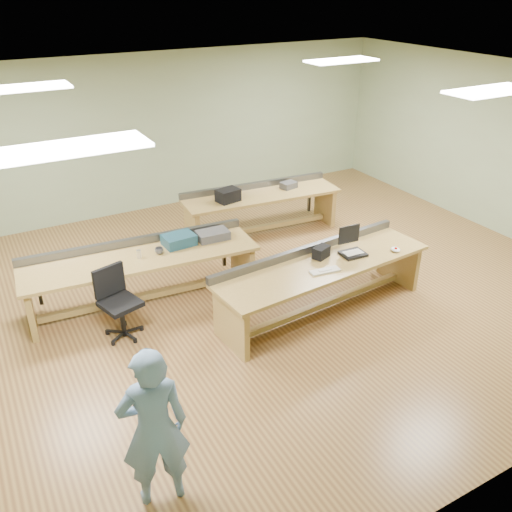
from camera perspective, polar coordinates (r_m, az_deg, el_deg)
name	(u,v)px	position (r m, az deg, el deg)	size (l,w,h in m)	color
floor	(253,295)	(8.08, -0.28, -4.08)	(10.00, 10.00, 0.00)	olive
ceiling	(253,87)	(6.99, -0.33, 17.37)	(10.00, 10.00, 0.00)	silver
wall_back	(153,134)	(10.91, -10.77, 12.55)	(10.00, 0.04, 3.00)	#8EA37C
wall_front	(498,365)	(4.75, 24.14, -10.39)	(10.00, 0.04, 3.00)	#8EA37C
wall_right	(502,149)	(10.63, 24.43, 10.20)	(0.04, 8.00, 3.00)	#8EA37C
fluor_panels	(253,89)	(6.99, -0.33, 17.13)	(6.20, 3.50, 0.03)	white
workbench_front	(322,275)	(7.51, 6.95, -1.95)	(3.26, 1.12, 0.86)	#A68846
workbench_mid	(141,267)	(7.82, -11.96, -1.10)	(3.33, 1.14, 0.86)	#A68846
workbench_back	(261,204)	(9.82, 0.52, 5.54)	(2.91, 1.01, 0.86)	#A68846
person	(154,428)	(4.88, -10.71, -17.39)	(0.60, 0.39, 1.64)	#6484A3
laptop_base	(353,254)	(7.67, 10.17, 0.23)	(0.34, 0.27, 0.04)	black
laptop_screen	(349,234)	(7.66, 9.76, 2.27)	(0.34, 0.02, 0.26)	black
keyboard	(325,271)	(7.19, 7.27, -1.57)	(0.41, 0.14, 0.02)	beige
trackball_mouse	(396,249)	(7.90, 14.47, 0.67)	(0.12, 0.14, 0.06)	white
camera_bag	(321,252)	(7.51, 6.88, 0.41)	(0.24, 0.15, 0.16)	black
task_chair	(120,312)	(7.27, -14.16, -5.70)	(0.63, 0.63, 0.95)	black
parts_bin_teal	(179,240)	(7.90, -8.12, 1.69)	(0.44, 0.33, 0.15)	#163948
parts_bin_grey	(213,235)	(8.02, -4.58, 2.22)	(0.46, 0.29, 0.13)	#3B3A3D
mug	(159,251)	(7.70, -10.16, 0.55)	(0.12, 0.12, 0.09)	#3B3A3D
drinks_can	(139,254)	(7.64, -12.22, 0.22)	(0.06, 0.06, 0.12)	silver
storage_box_back	(228,195)	(9.38, -2.96, 6.40)	(0.38, 0.27, 0.22)	black
tray_back	(289,185)	(10.01, 3.45, 7.46)	(0.28, 0.21, 0.11)	#3B3A3D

